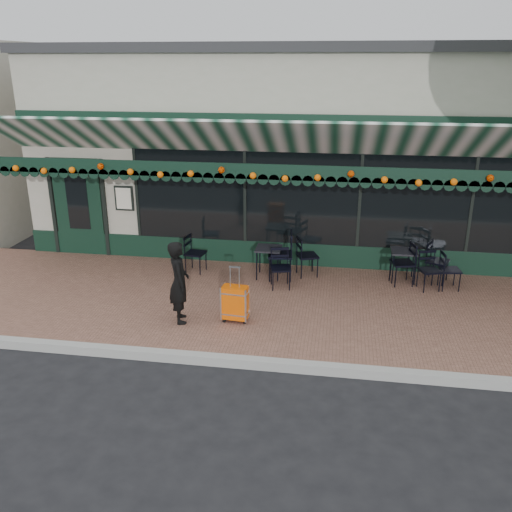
% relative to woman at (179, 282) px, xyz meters
% --- Properties ---
extents(ground, '(80.00, 80.00, 0.00)m').
position_rel_woman_xyz_m(ground, '(1.59, -0.98, -0.86)').
color(ground, black).
rests_on(ground, ground).
extents(sidewalk, '(18.00, 4.00, 0.15)m').
position_rel_woman_xyz_m(sidewalk, '(1.59, 1.02, -0.79)').
color(sidewalk, brown).
rests_on(sidewalk, ground).
extents(curb, '(18.00, 0.16, 0.15)m').
position_rel_woman_xyz_m(curb, '(1.59, -1.06, -0.79)').
color(curb, '#9E9E99').
rests_on(curb, ground).
extents(restaurant_building, '(12.00, 9.60, 4.50)m').
position_rel_woman_xyz_m(restaurant_building, '(1.59, 6.86, 1.41)').
color(restaurant_building, '#9D9B88').
rests_on(restaurant_building, ground).
extents(woman, '(0.51, 0.61, 1.42)m').
position_rel_woman_xyz_m(woman, '(0.00, 0.00, 0.00)').
color(woman, black).
rests_on(woman, sidewalk).
extents(suitcase, '(0.45, 0.28, 0.99)m').
position_rel_woman_xyz_m(suitcase, '(0.92, 0.13, -0.38)').
color(suitcase, '#E15307').
rests_on(suitcase, sidewalk).
extents(cafe_table_a, '(0.52, 0.52, 0.64)m').
position_rel_woman_xyz_m(cafe_table_a, '(3.92, 2.46, -0.14)').
color(cafe_table_a, black).
rests_on(cafe_table_a, sidewalk).
extents(cafe_table_b, '(0.51, 0.51, 0.63)m').
position_rel_woman_xyz_m(cafe_table_b, '(1.21, 2.22, -0.14)').
color(cafe_table_b, black).
rests_on(cafe_table_b, sidewalk).
extents(chair_a_left, '(0.52, 0.52, 0.86)m').
position_rel_woman_xyz_m(chair_a_left, '(3.87, 2.26, -0.28)').
color(chair_a_left, black).
rests_on(chair_a_left, sidewalk).
extents(chair_a_right, '(0.55, 0.55, 0.85)m').
position_rel_woman_xyz_m(chair_a_right, '(4.58, 2.49, -0.29)').
color(chair_a_right, black).
rests_on(chair_a_right, sidewalk).
extents(chair_a_front, '(0.48, 0.48, 0.76)m').
position_rel_woman_xyz_m(chair_a_front, '(4.37, 2.06, -0.33)').
color(chair_a_front, black).
rests_on(chair_a_front, sidewalk).
extents(chair_a_extra, '(0.43, 0.43, 0.76)m').
position_rel_woman_xyz_m(chair_a_extra, '(4.77, 2.15, -0.33)').
color(chair_a_extra, black).
rests_on(chair_a_extra, sidewalk).
extents(chair_b_left, '(0.56, 0.56, 1.01)m').
position_rel_woman_xyz_m(chair_b_left, '(1.46, 2.17, -0.21)').
color(chair_b_left, black).
rests_on(chair_b_left, sidewalk).
extents(chair_b_right, '(0.54, 0.54, 0.83)m').
position_rel_woman_xyz_m(chair_b_right, '(1.99, 2.43, -0.29)').
color(chair_b_right, black).
rests_on(chair_b_right, sidewalk).
extents(chair_b_front, '(0.47, 0.47, 0.79)m').
position_rel_woman_xyz_m(chair_b_front, '(1.52, 1.70, -0.32)').
color(chair_b_front, black).
rests_on(chair_b_front, sidewalk).
extents(chair_solo, '(0.45, 0.45, 0.79)m').
position_rel_woman_xyz_m(chair_solo, '(-0.34, 2.29, -0.32)').
color(chair_solo, black).
rests_on(chair_solo, sidewalk).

